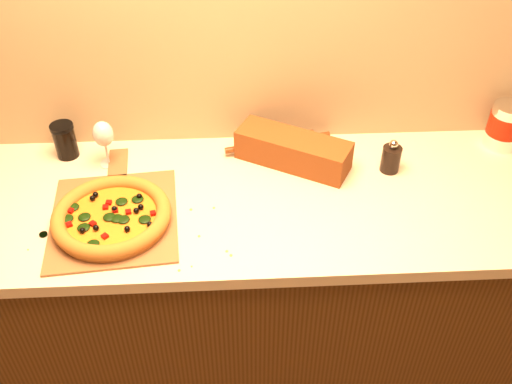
# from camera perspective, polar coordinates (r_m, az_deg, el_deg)

# --- Properties ---
(cabinet) EXTENTS (2.80, 0.65, 0.86)m
(cabinet) POSITION_cam_1_polar(r_m,az_deg,el_deg) (2.12, -2.36, -10.15)
(cabinet) COLOR #40260D
(cabinet) RESTS_ON ground
(countertop) EXTENTS (2.84, 0.68, 0.04)m
(countertop) POSITION_cam_1_polar(r_m,az_deg,el_deg) (1.80, -2.74, -1.00)
(countertop) COLOR beige
(countertop) RESTS_ON cabinet
(pizza_peel) EXTENTS (0.41, 0.57, 0.01)m
(pizza_peel) POSITION_cam_1_polar(r_m,az_deg,el_deg) (1.77, -13.97, -2.21)
(pizza_peel) COLOR brown
(pizza_peel) RESTS_ON countertop
(pizza) EXTENTS (0.35, 0.35, 0.05)m
(pizza) POSITION_cam_1_polar(r_m,az_deg,el_deg) (1.72, -14.22, -2.38)
(pizza) COLOR #B96E2E
(pizza) RESTS_ON pizza_peel
(bottle_cap) EXTENTS (0.03, 0.03, 0.01)m
(bottle_cap) POSITION_cam_1_polar(r_m,az_deg,el_deg) (1.77, -20.49, -4.00)
(bottle_cap) COLOR black
(bottle_cap) RESTS_ON countertop
(pepper_grinder) EXTENTS (0.06, 0.06, 0.12)m
(pepper_grinder) POSITION_cam_1_polar(r_m,az_deg,el_deg) (1.91, 13.35, 3.32)
(pepper_grinder) COLOR black
(pepper_grinder) RESTS_ON countertop
(rolling_pin) EXTENTS (0.37, 0.11, 0.05)m
(rolling_pin) POSITION_cam_1_polar(r_m,az_deg,el_deg) (1.97, 2.23, 4.99)
(rolling_pin) COLOR #56240E
(rolling_pin) RESTS_ON countertop
(coffee_canister) EXTENTS (0.12, 0.12, 0.16)m
(coffee_canister) POSITION_cam_1_polar(r_m,az_deg,el_deg) (2.14, 23.68, 6.16)
(coffee_canister) COLOR silver
(coffee_canister) RESTS_ON countertop
(bread_bag) EXTENTS (0.39, 0.29, 0.10)m
(bread_bag) POSITION_cam_1_polar(r_m,az_deg,el_deg) (1.89, 3.72, 4.19)
(bread_bag) COLOR brown
(bread_bag) RESTS_ON countertop
(wine_glass) EXTENTS (0.07, 0.07, 0.17)m
(wine_glass) POSITION_cam_1_polar(r_m,az_deg,el_deg) (1.91, -15.03, 5.52)
(wine_glass) COLOR silver
(wine_glass) RESTS_ON countertop
(dark_jar) EXTENTS (0.08, 0.08, 0.12)m
(dark_jar) POSITION_cam_1_polar(r_m,az_deg,el_deg) (2.02, -18.57, 4.92)
(dark_jar) COLOR black
(dark_jar) RESTS_ON countertop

